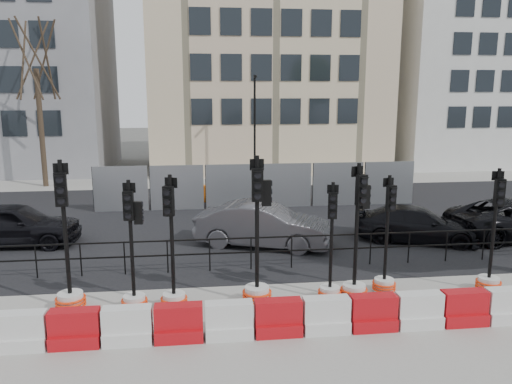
{
  "coord_description": "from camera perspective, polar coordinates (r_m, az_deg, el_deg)",
  "views": [
    {
      "loc": [
        -2.68,
        -12.58,
        5.16
      ],
      "look_at": [
        -0.84,
        3.0,
        1.96
      ],
      "focal_mm": 35.0,
      "sensor_mm": 36.0,
      "label": 1
    }
  ],
  "objects": [
    {
      "name": "barrier_row",
      "position": [
        11.21,
        8.0,
        -13.91
      ],
      "size": [
        15.7,
        0.5,
        0.8
      ],
      "color": "red",
      "rests_on": "ground"
    },
    {
      "name": "kerb_railing",
      "position": [
        14.73,
        4.1,
        -6.19
      ],
      "size": [
        18.0,
        0.04,
        1.0
      ],
      "color": "black",
      "rests_on": "ground"
    },
    {
      "name": "car_b",
      "position": [
        16.74,
        0.83,
        -3.79
      ],
      "size": [
        4.48,
        5.53,
        1.49
      ],
      "primitive_type": "imported",
      "rotation": [
        0.0,
        0.0,
        1.22
      ],
      "color": "#434247",
      "rests_on": "ground"
    },
    {
      "name": "traffic_signal_f",
      "position": [
        12.72,
        11.31,
        -8.62
      ],
      "size": [
        0.68,
        0.68,
        3.47
      ],
      "rotation": [
        0.0,
        0.0,
        0.3
      ],
      "color": "silver",
      "rests_on": "ground"
    },
    {
      "name": "traffic_signal_c",
      "position": [
        12.22,
        -9.44,
        -10.17
      ],
      "size": [
        0.65,
        0.65,
        3.28
      ],
      "rotation": [
        0.0,
        0.0,
        -0.34
      ],
      "color": "silver",
      "rests_on": "ground"
    },
    {
      "name": "traffic_signal_a",
      "position": [
        12.76,
        -20.6,
        -9.47
      ],
      "size": [
        0.72,
        0.72,
        3.63
      ],
      "rotation": [
        0.0,
        0.0,
        0.11
      ],
      "color": "silver",
      "rests_on": "ground"
    },
    {
      "name": "traffic_signal_e",
      "position": [
        12.67,
        8.48,
        -9.6
      ],
      "size": [
        0.59,
        0.59,
        3.02
      ],
      "rotation": [
        0.0,
        0.0,
        -0.24
      ],
      "color": "silver",
      "rests_on": "ground"
    },
    {
      "name": "sidewalk_near",
      "position": [
        11.2,
        8.22,
        -15.98
      ],
      "size": [
        40.0,
        6.0,
        0.02
      ],
      "primitive_type": "cube",
      "color": "gray",
      "rests_on": "ground"
    },
    {
      "name": "traffic_signal_d",
      "position": [
        12.27,
        0.18,
        -8.91
      ],
      "size": [
        0.72,
        0.72,
        3.68
      ],
      "rotation": [
        0.0,
        0.0,
        -0.05
      ],
      "color": "silver",
      "rests_on": "ground"
    },
    {
      "name": "traffic_signal_b",
      "position": [
        12.29,
        -13.8,
        -9.82
      ],
      "size": [
        0.63,
        0.63,
        3.18
      ],
      "rotation": [
        0.0,
        0.0,
        -0.06
      ],
      "color": "silver",
      "rests_on": "ground"
    },
    {
      "name": "building_cream",
      "position": [
        35.09,
        1.02,
        17.78
      ],
      "size": [
        15.0,
        10.06,
        18.0
      ],
      "color": "beige",
      "rests_on": "ground"
    },
    {
      "name": "car_a",
      "position": [
        18.69,
        -26.0,
        -3.35
      ],
      "size": [
        2.17,
        4.51,
        1.48
      ],
      "primitive_type": "imported",
      "rotation": [
        0.0,
        0.0,
        1.52
      ],
      "color": "black",
      "rests_on": "ground"
    },
    {
      "name": "traffic_signal_h",
      "position": [
        14.4,
        25.2,
        -7.78
      ],
      "size": [
        0.64,
        0.64,
        3.26
      ],
      "rotation": [
        0.0,
        0.0,
        -0.17
      ],
      "color": "silver",
      "rests_on": "ground"
    },
    {
      "name": "heras_fencing",
      "position": [
        22.84,
        -1.09,
        0.28
      ],
      "size": [
        14.33,
        1.72,
        2.0
      ],
      "color": "gray",
      "rests_on": "ground"
    },
    {
      "name": "road",
      "position": [
        20.42,
        1.03,
        -3.09
      ],
      "size": [
        40.0,
        14.0,
        0.03
      ],
      "primitive_type": "cube",
      "color": "black",
      "rests_on": "ground"
    },
    {
      "name": "sidewalk_far",
      "position": [
        29.16,
        -1.35,
        1.33
      ],
      "size": [
        40.0,
        4.0,
        0.02
      ],
      "primitive_type": "cube",
      "color": "gray",
      "rests_on": "ground"
    },
    {
      "name": "ground",
      "position": [
        13.86,
        5.0,
        -10.39
      ],
      "size": [
        120.0,
        120.0,
        0.0
      ],
      "primitive_type": "plane",
      "color": "#51514C",
      "rests_on": "ground"
    },
    {
      "name": "building_grey",
      "position": [
        36.42,
        -25.56,
        13.31
      ],
      "size": [
        11.0,
        9.06,
        14.0
      ],
      "color": "gray",
      "rests_on": "ground"
    },
    {
      "name": "building_white",
      "position": [
        39.88,
        23.68,
        14.65
      ],
      "size": [
        12.0,
        9.06,
        16.0
      ],
      "color": "silver",
      "rests_on": "ground"
    },
    {
      "name": "traffic_signal_g",
      "position": [
        13.42,
        14.54,
        -8.55
      ],
      "size": [
        0.61,
        0.61,
        3.1
      ],
      "rotation": [
        0.0,
        0.0,
        0.15
      ],
      "color": "silver",
      "rests_on": "ground"
    },
    {
      "name": "tree_bare_far",
      "position": [
        29.32,
        -23.9,
        13.47
      ],
      "size": [
        2.0,
        2.0,
        9.0
      ],
      "color": "#473828",
      "rests_on": "ground"
    },
    {
      "name": "lamp_post_far",
      "position": [
        27.81,
        -0.15,
        7.51
      ],
      "size": [
        0.12,
        0.56,
        6.0
      ],
      "color": "black",
      "rests_on": "ground"
    },
    {
      "name": "car_c",
      "position": [
        18.19,
        17.95,
        -3.55
      ],
      "size": [
        4.49,
        5.34,
        1.22
      ],
      "primitive_type": "imported",
      "rotation": [
        0.0,
        0.0,
        1.21
      ],
      "color": "black",
      "rests_on": "ground"
    }
  ]
}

